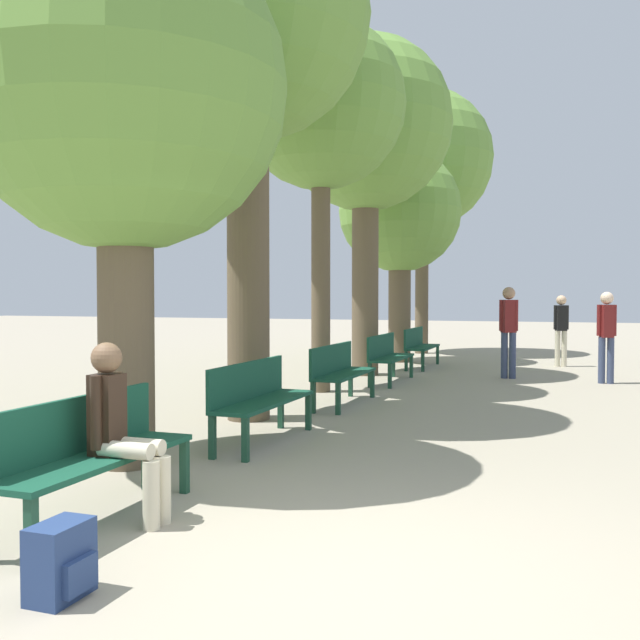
% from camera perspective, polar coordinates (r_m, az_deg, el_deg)
% --- Properties ---
extents(ground_plane, '(80.00, 80.00, 0.00)m').
position_cam_1_polar(ground_plane, '(4.16, 1.68, -19.79)').
color(ground_plane, gray).
extents(bench_row_0, '(0.43, 1.76, 0.85)m').
position_cam_1_polar(bench_row_0, '(5.17, -18.06, -9.69)').
color(bench_row_0, '#144733').
rests_on(bench_row_0, ground_plane).
extents(bench_row_1, '(0.43, 1.76, 0.85)m').
position_cam_1_polar(bench_row_1, '(7.52, -5.01, -5.96)').
color(bench_row_1, '#144733').
rests_on(bench_row_1, ground_plane).
extents(bench_row_2, '(0.43, 1.76, 0.85)m').
position_cam_1_polar(bench_row_2, '(10.09, 1.55, -3.93)').
color(bench_row_2, '#144733').
rests_on(bench_row_2, ground_plane).
extents(bench_row_3, '(0.43, 1.76, 0.85)m').
position_cam_1_polar(bench_row_3, '(12.74, 5.40, -2.71)').
color(bench_row_3, '#144733').
rests_on(bench_row_3, ground_plane).
extents(bench_row_4, '(0.43, 1.76, 0.85)m').
position_cam_1_polar(bench_row_4, '(15.44, 7.91, -1.90)').
color(bench_row_4, '#144733').
rests_on(bench_row_4, ground_plane).
extents(tree_row_0, '(2.94, 2.94, 4.88)m').
position_cam_1_polar(tree_row_0, '(6.90, -15.41, 17.15)').
color(tree_row_0, brown).
rests_on(tree_row_0, ground_plane).
extents(tree_row_1, '(3.03, 3.03, 6.50)m').
position_cam_1_polar(tree_row_1, '(9.49, -5.83, 22.42)').
color(tree_row_1, brown).
rests_on(tree_row_1, ground_plane).
extents(tree_row_2, '(2.71, 2.71, 5.94)m').
position_cam_1_polar(tree_row_2, '(11.79, 0.06, 16.70)').
color(tree_row_2, brown).
rests_on(tree_row_2, ground_plane).
extents(tree_row_3, '(3.35, 3.35, 6.54)m').
position_cam_1_polar(tree_row_3, '(14.24, 3.66, 15.12)').
color(tree_row_3, brown).
rests_on(tree_row_3, ground_plane).
extents(tree_row_4, '(2.84, 2.84, 4.94)m').
position_cam_1_polar(tree_row_4, '(16.81, 6.41, 8.46)').
color(tree_row_4, brown).
rests_on(tree_row_4, ground_plane).
extents(tree_row_5, '(3.72, 3.72, 7.03)m').
position_cam_1_polar(tree_row_5, '(19.56, 8.19, 12.54)').
color(tree_row_5, brown).
rests_on(tree_row_5, ground_plane).
extents(person_seated, '(0.55, 0.31, 1.23)m').
position_cam_1_polar(person_seated, '(5.07, -15.63, -8.16)').
color(person_seated, beige).
rests_on(person_seated, ground_plane).
extents(backpack, '(0.25, 0.33, 0.39)m').
position_cam_1_polar(backpack, '(4.04, -19.99, -17.69)').
color(backpack, navy).
rests_on(backpack, ground_plane).
extents(pedestrian_near, '(0.33, 0.27, 1.61)m').
position_cam_1_polar(pedestrian_near, '(13.44, 21.94, -0.83)').
color(pedestrian_near, '#384260').
rests_on(pedestrian_near, ground_plane).
extents(pedestrian_mid, '(0.34, 0.29, 1.70)m').
position_cam_1_polar(pedestrian_mid, '(13.69, 14.85, -0.48)').
color(pedestrian_mid, '#384260').
rests_on(pedestrian_mid, ground_plane).
extents(pedestrian_far, '(0.31, 0.25, 1.55)m').
position_cam_1_polar(pedestrian_far, '(16.33, 18.73, -0.44)').
color(pedestrian_far, beige).
rests_on(pedestrian_far, ground_plane).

